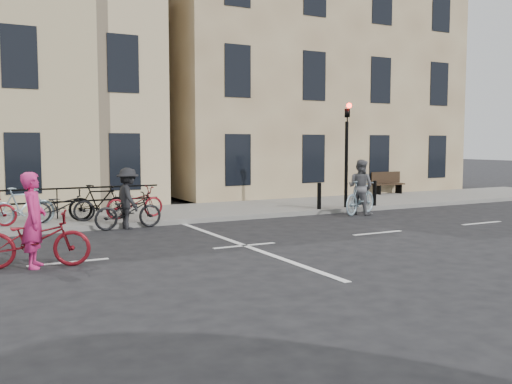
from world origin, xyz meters
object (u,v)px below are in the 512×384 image
cyclist_grey (360,192)px  bench (387,182)px  cyclist_pink (34,235)px  cyclist_dark (128,205)px  traffic_light (347,142)px

cyclist_grey → bench: bearing=-72.4°
cyclist_pink → bench: bearing=-48.3°
bench → cyclist_dark: size_ratio=0.81×
traffic_light → cyclist_grey: 1.95m
traffic_light → bench: 6.14m
bench → cyclist_pink: 17.54m
bench → cyclist_dark: cyclist_dark is taller
traffic_light → cyclist_dark: (-7.90, -0.44, -1.77)m
bench → cyclist_pink: (-15.65, -7.91, -0.03)m
traffic_light → cyclist_pink: (-10.85, -4.51, -1.81)m
cyclist_grey → cyclist_dark: (-7.78, 0.51, -0.07)m
traffic_light → cyclist_grey: bearing=-97.0°
bench → cyclist_grey: cyclist_grey is taller
cyclist_grey → cyclist_pink: bearing=84.6°
cyclist_pink → cyclist_dark: bearing=-21.1°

